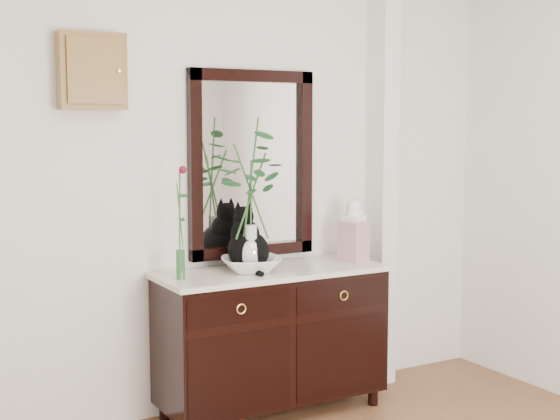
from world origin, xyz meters
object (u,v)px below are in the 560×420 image
sideboard (271,333)px  ginger_jar (354,229)px  cat (248,238)px  lotus_bowl (251,264)px

sideboard → ginger_jar: 0.81m
sideboard → ginger_jar: size_ratio=3.43×
sideboard → ginger_jar: ginger_jar is taller
sideboard → cat: 0.57m
sideboard → cat: cat is taller
cat → ginger_jar: 0.69m
sideboard → lotus_bowl: (-0.14, -0.02, 0.42)m
cat → lotus_bowl: 0.16m
ginger_jar → cat: bearing=175.3°
cat → ginger_jar: bearing=-0.1°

